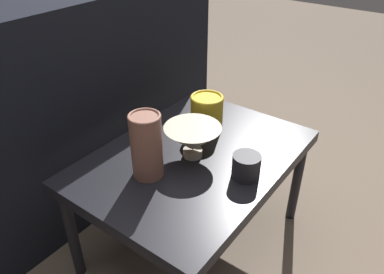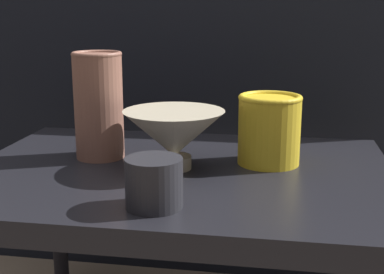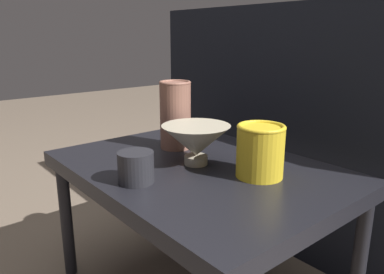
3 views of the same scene
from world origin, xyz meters
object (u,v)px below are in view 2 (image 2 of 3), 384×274
(vase_textured_left, at_px, (99,104))
(cup, at_px, (157,183))
(bowl, at_px, (174,134))
(vase_colorful_right, at_px, (269,128))

(vase_textured_left, distance_m, cup, 0.30)
(bowl, xyz_separation_m, vase_colorful_right, (0.17, 0.06, 0.00))
(vase_textured_left, bearing_deg, cup, -55.05)
(bowl, xyz_separation_m, vase_textured_left, (-0.15, 0.05, 0.04))
(vase_colorful_right, relative_size, cup, 1.53)
(bowl, bearing_deg, vase_textured_left, 163.47)
(vase_colorful_right, bearing_deg, bowl, -161.27)
(vase_textured_left, distance_m, vase_colorful_right, 0.32)
(vase_colorful_right, distance_m, cup, 0.29)
(bowl, bearing_deg, cup, -86.30)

